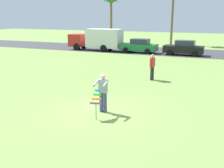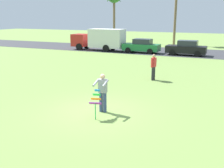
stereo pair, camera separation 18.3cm
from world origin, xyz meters
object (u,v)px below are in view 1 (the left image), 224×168
object	(u,v)px
parked_truck_red_cab	(98,39)
parked_car_green	(139,46)
person_walker_near	(152,66)
kite_held	(97,100)
person_kite_flyer	(103,91)
parked_car_black	(184,48)

from	to	relation	value
parked_truck_red_cab	parked_car_green	size ratio (longest dim) A/B	1.59
parked_car_green	person_walker_near	world-z (taller)	person_walker_near
kite_held	person_walker_near	world-z (taller)	person_walker_near
person_kite_flyer	parked_car_black	world-z (taller)	person_kite_flyer
kite_held	parked_car_black	distance (m)	20.38
parked_truck_red_cab	parked_car_green	distance (m)	5.26
parked_car_black	person_kite_flyer	bearing A→B (deg)	-91.50
parked_truck_red_cab	person_kite_flyer	bearing A→B (deg)	-63.53
person_kite_flyer	parked_car_green	bearing A→B (deg)	103.04
kite_held	parked_car_green	bearing A→B (deg)	102.75
person_kite_flyer	parked_truck_red_cab	bearing A→B (deg)	116.47
kite_held	person_walker_near	bearing A→B (deg)	87.65
kite_held	parked_car_black	xyz separation A→B (m)	(0.44, 20.37, -0.02)
kite_held	parked_truck_red_cab	world-z (taller)	parked_truck_red_cab
parked_car_black	person_walker_near	size ratio (longest dim) A/B	2.43
person_kite_flyer	kite_held	world-z (taller)	person_kite_flyer
parked_car_green	person_walker_near	bearing A→B (deg)	-68.78
person_walker_near	parked_car_green	bearing A→B (deg)	111.22
parked_car_green	person_walker_near	distance (m)	13.61
parked_truck_red_cab	person_walker_near	bearing A→B (deg)	-51.36
person_kite_flyer	parked_car_black	distance (m)	19.60
person_kite_flyer	parked_truck_red_cab	size ratio (longest dim) A/B	0.26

